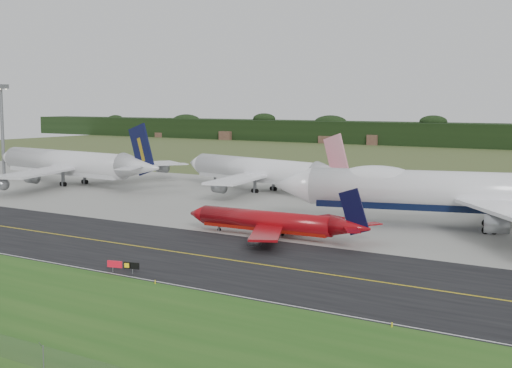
% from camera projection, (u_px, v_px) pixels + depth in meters
% --- Properties ---
extents(ground, '(600.00, 600.00, 0.00)m').
position_uv_depth(ground, '(210.00, 250.00, 111.23)').
color(ground, '#445427').
rests_on(ground, ground).
extents(grass_verge, '(400.00, 30.00, 0.01)m').
position_uv_depth(grass_verge, '(28.00, 303.00, 82.09)').
color(grass_verge, '#225318').
rests_on(grass_verge, ground).
extents(taxiway, '(400.00, 32.00, 0.02)m').
position_uv_depth(taxiway, '(194.00, 254.00, 107.90)').
color(taxiway, black).
rests_on(taxiway, ground).
extents(apron, '(400.00, 78.00, 0.01)m').
position_uv_depth(apron, '(351.00, 209.00, 153.69)').
color(apron, gray).
rests_on(apron, ground).
extents(taxiway_centreline, '(400.00, 0.40, 0.00)m').
position_uv_depth(taxiway_centreline, '(194.00, 254.00, 107.89)').
color(taxiway_centreline, gold).
rests_on(taxiway_centreline, taxiway).
extents(taxiway_edge_line, '(400.00, 0.25, 0.00)m').
position_uv_depth(taxiway_edge_line, '(122.00, 275.00, 94.99)').
color(taxiway_edge_line, silver).
rests_on(taxiway_edge_line, taxiway).
extents(jet_ba_747, '(77.44, 62.82, 19.77)m').
position_uv_depth(jet_ba_747, '(481.00, 193.00, 127.86)').
color(jet_ba_747, white).
rests_on(jet_ba_747, ground).
extents(jet_red_737, '(34.97, 28.55, 9.45)m').
position_uv_depth(jet_red_737, '(275.00, 222.00, 121.16)').
color(jet_red_737, maroon).
rests_on(jet_red_737, ground).
extents(jet_navy_gold, '(68.72, 59.57, 17.72)m').
position_uv_depth(jet_navy_gold, '(73.00, 164.00, 196.91)').
color(jet_navy_gold, silver).
rests_on(jet_navy_gold, ground).
extents(jet_star_tail, '(59.36, 48.71, 15.81)m').
position_uv_depth(jet_star_tail, '(264.00, 171.00, 182.43)').
color(jet_star_tail, white).
rests_on(jet_star_tail, ground).
extents(floodlight_mast, '(3.51, 3.51, 28.28)m').
position_uv_depth(floodlight_mast, '(2.00, 113.00, 218.72)').
color(floodlight_mast, slate).
rests_on(floodlight_mast, ground).
extents(taxiway_sign, '(4.72, 1.33, 1.61)m').
position_uv_depth(taxiway_sign, '(123.00, 265.00, 96.04)').
color(taxiway_sign, slate).
rests_on(taxiway_sign, ground).
extents(edge_marker_center, '(0.16, 0.16, 0.50)m').
position_uv_depth(edge_marker_center, '(155.00, 282.00, 90.50)').
color(edge_marker_center, yellow).
rests_on(edge_marker_center, ground).
extents(edge_marker_right, '(0.16, 0.16, 0.50)m').
position_uv_depth(edge_marker_right, '(392.00, 325.00, 73.17)').
color(edge_marker_right, yellow).
rests_on(edge_marker_right, ground).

